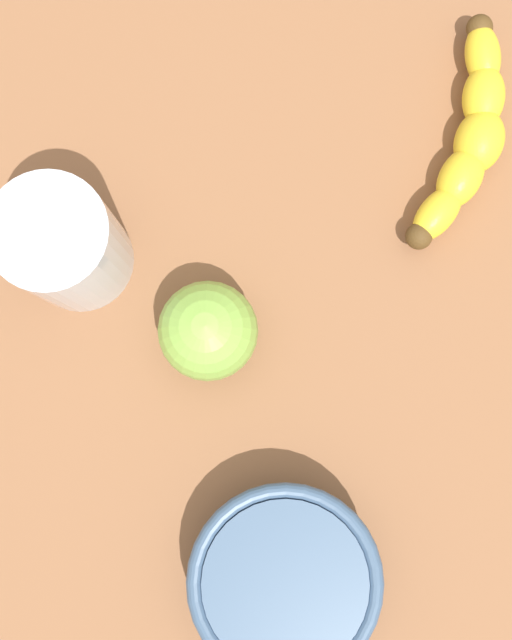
{
  "coord_description": "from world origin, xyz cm",
  "views": [
    {
      "loc": [
        12.38,
        2.42,
        65.51
      ],
      "look_at": [
        7.85,
        -2.2,
        5.0
      ],
      "focal_mm": 44.04,
      "sensor_mm": 36.0,
      "label": 1
    }
  ],
  "objects_px": {
    "banana": "(468,136)",
    "green_apple_fruit": "(208,331)",
    "smoothie_glass": "(66,247)",
    "ceramic_bowl": "(284,578)"
  },
  "relations": [
    {
      "from": "banana",
      "to": "green_apple_fruit",
      "type": "height_order",
      "value": "green_apple_fruit"
    },
    {
      "from": "banana",
      "to": "green_apple_fruit",
      "type": "relative_size",
      "value": 2.38
    },
    {
      "from": "ceramic_bowl",
      "to": "green_apple_fruit",
      "type": "relative_size",
      "value": 1.88
    },
    {
      "from": "smoothie_glass",
      "to": "green_apple_fruit",
      "type": "height_order",
      "value": "smoothie_glass"
    },
    {
      "from": "banana",
      "to": "green_apple_fruit",
      "type": "bearing_deg",
      "value": 144.61
    },
    {
      "from": "banana",
      "to": "smoothie_glass",
      "type": "distance_m",
      "value": 0.33
    },
    {
      "from": "banana",
      "to": "smoothie_glass",
      "type": "xyz_separation_m",
      "value": [
        0.29,
        -0.15,
        0.03
      ]
    },
    {
      "from": "banana",
      "to": "ceramic_bowl",
      "type": "xyz_separation_m",
      "value": [
        0.34,
        0.14,
        0.01
      ]
    },
    {
      "from": "ceramic_bowl",
      "to": "green_apple_fruit",
      "type": "distance_m",
      "value": 0.19
    },
    {
      "from": "banana",
      "to": "smoothie_glass",
      "type": "bearing_deg",
      "value": 124.39
    }
  ]
}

